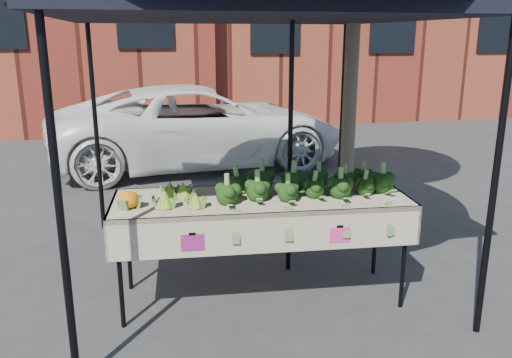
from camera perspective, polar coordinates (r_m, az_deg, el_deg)
name	(u,v)px	position (r m, az deg, el deg)	size (l,w,h in m)	color
ground	(237,303)	(4.51, -2.12, -13.39)	(90.00, 90.00, 0.00)	#2F2F31
table	(261,248)	(4.41, 0.57, -7.59)	(2.46, 0.99, 0.90)	#B8A992
canopy	(250,128)	(4.70, -0.61, 5.57)	(3.16, 3.16, 2.74)	black
broccoli_heap	(303,180)	(4.34, 5.15, -0.15)	(1.51, 0.54, 0.23)	black
romanesco_cluster	(178,191)	(4.17, -8.47, -1.27)	(0.40, 0.54, 0.17)	#6DA42F
cauliflower_pair	(128,198)	(4.08, -13.77, -2.03)	(0.17, 0.17, 0.16)	orange
vehicle	(196,16)	(8.90, -6.53, 17.22)	(2.28, 1.37, 4.95)	white
street_tree	(353,27)	(5.93, 10.57, 15.94)	(2.29, 2.29, 4.51)	#1E4C14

